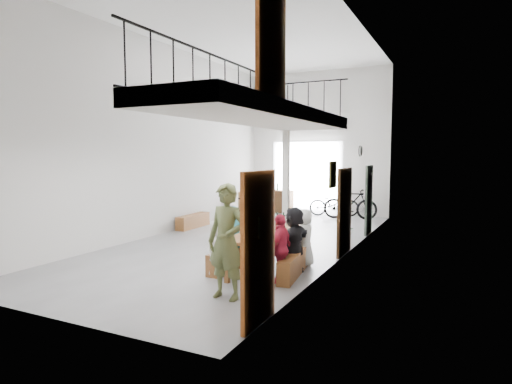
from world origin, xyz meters
The scene contains 24 objects.
floor centered at (0.00, 0.00, 0.00)m, with size 12.00×12.00×0.00m, color slate.
room_walls centered at (0.00, 0.00, 3.55)m, with size 12.00×12.00×12.00m.
gateway_portal centered at (-0.40, 5.94, 1.40)m, with size 2.80×0.08×2.80m, color white.
right_wall_decor centered at (2.70, -1.87, 1.74)m, with size 0.07×8.28×5.07m.
balcony centered at (1.98, -3.13, 2.96)m, with size 1.52×5.62×4.00m.
tasting_table centered at (1.71, -2.42, 0.71)m, with size 1.10×2.39×0.79m.
bench_inner centered at (1.00, -2.42, 0.21)m, with size 0.29×1.83×0.42m, color brown.
bench_wall centered at (2.27, -2.35, 0.22)m, with size 0.25×1.89×0.43m, color brown.
tableware centered at (1.71, -2.40, 0.94)m, with size 0.40×1.21×0.35m.
side_bench centered at (-2.50, 1.15, 0.21)m, with size 0.33×1.49×0.42m, color brown.
oak_barrel centered at (-2.13, 4.11, 0.45)m, with size 0.61×0.61×0.90m.
serving_counter centered at (-1.75, 5.65, 0.44)m, with size 1.67×0.46×0.88m, color #3A250E.
counter_bottles centered at (-1.75, 5.63, 1.02)m, with size 1.43×0.11×0.28m.
guest_left_a centered at (0.98, -3.15, 0.54)m, with size 0.53×0.34×1.08m, color silver.
guest_left_b centered at (1.02, -2.50, 0.63)m, with size 0.46×0.30×1.27m, color #25727D.
guest_left_c centered at (0.97, -2.00, 0.53)m, with size 0.52×0.40×1.07m, color silver.
guest_left_d centered at (0.92, -1.50, 0.59)m, with size 0.77×0.44×1.18m, color #25727D.
guest_right_a centered at (2.23, -2.99, 0.62)m, with size 0.73×0.30×1.25m, color #B41E38.
guest_right_b centered at (2.24, -2.36, 0.65)m, with size 1.21×0.39×1.31m, color black.
guest_right_c centered at (2.25, -1.74, 0.60)m, with size 0.58×0.38×1.19m, color silver.
host_standing centered at (1.78, -4.17, 0.93)m, with size 0.68×0.44×1.86m, color #505B33.
potted_plant centered at (2.45, 0.96, 0.21)m, with size 0.38×0.33×0.43m, color #1D4A1A.
bicycle_near centered at (0.81, 5.60, 0.48)m, with size 0.64×1.83×0.96m, color black.
bicycle_far centered at (1.55, 5.08, 0.57)m, with size 0.53×1.89×1.13m, color black.
Camera 1 is at (5.14, -10.01, 2.31)m, focal length 30.00 mm.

